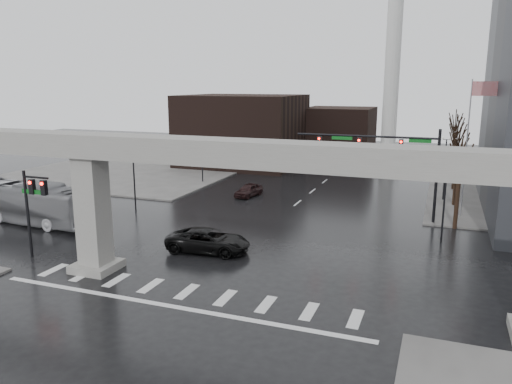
% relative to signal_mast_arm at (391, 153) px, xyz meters
% --- Properties ---
extents(ground, '(160.00, 160.00, 0.00)m').
position_rel_signal_mast_arm_xyz_m(ground, '(-8.99, -18.80, -5.83)').
color(ground, black).
rests_on(ground, ground).
extents(sidewalk_nw, '(28.00, 36.00, 0.15)m').
position_rel_signal_mast_arm_xyz_m(sidewalk_nw, '(-34.99, 17.20, -5.75)').
color(sidewalk_nw, slate).
rests_on(sidewalk_nw, ground).
extents(elevated_guideway, '(48.00, 2.60, 8.70)m').
position_rel_signal_mast_arm_xyz_m(elevated_guideway, '(-7.73, -18.80, 1.05)').
color(elevated_guideway, gray).
rests_on(elevated_guideway, ground).
extents(building_far_left, '(16.00, 14.00, 10.00)m').
position_rel_signal_mast_arm_xyz_m(building_far_left, '(-22.99, 23.20, -0.83)').
color(building_far_left, black).
rests_on(building_far_left, ground).
extents(building_far_mid, '(10.00, 10.00, 8.00)m').
position_rel_signal_mast_arm_xyz_m(building_far_mid, '(-10.99, 33.20, -1.83)').
color(building_far_mid, black).
rests_on(building_far_mid, ground).
extents(smokestack, '(3.60, 3.60, 30.00)m').
position_rel_signal_mast_arm_xyz_m(smokestack, '(-2.99, 27.20, 7.52)').
color(smokestack, silver).
rests_on(smokestack, ground).
extents(signal_mast_arm, '(12.12, 0.43, 8.00)m').
position_rel_signal_mast_arm_xyz_m(signal_mast_arm, '(0.00, 0.00, 0.00)').
color(signal_mast_arm, black).
rests_on(signal_mast_arm, ground).
extents(signal_left_pole, '(2.30, 0.30, 6.00)m').
position_rel_signal_mast_arm_xyz_m(signal_left_pole, '(-21.24, -18.30, -1.76)').
color(signal_left_pole, black).
rests_on(signal_left_pole, ground).
extents(flagpole_assembly, '(2.06, 0.12, 12.00)m').
position_rel_signal_mast_arm_xyz_m(flagpole_assembly, '(6.30, 3.20, 1.70)').
color(flagpole_assembly, silver).
rests_on(flagpole_assembly, ground).
extents(lamp_right_0, '(1.22, 0.32, 5.11)m').
position_rel_signal_mast_arm_xyz_m(lamp_right_0, '(4.51, -4.80, -2.36)').
color(lamp_right_0, black).
rests_on(lamp_right_0, ground).
extents(lamp_right_1, '(1.22, 0.32, 5.11)m').
position_rel_signal_mast_arm_xyz_m(lamp_right_1, '(4.51, 9.20, -2.36)').
color(lamp_right_1, black).
rests_on(lamp_right_1, ground).
extents(lamp_right_2, '(1.22, 0.32, 5.11)m').
position_rel_signal_mast_arm_xyz_m(lamp_right_2, '(4.51, 23.20, -2.36)').
color(lamp_right_2, black).
rests_on(lamp_right_2, ground).
extents(lamp_left_0, '(1.22, 0.32, 5.11)m').
position_rel_signal_mast_arm_xyz_m(lamp_left_0, '(-22.49, -4.80, -2.36)').
color(lamp_left_0, black).
rests_on(lamp_left_0, ground).
extents(lamp_left_1, '(1.22, 0.32, 5.11)m').
position_rel_signal_mast_arm_xyz_m(lamp_left_1, '(-22.49, 9.20, -2.36)').
color(lamp_left_1, black).
rests_on(lamp_left_1, ground).
extents(lamp_left_2, '(1.22, 0.32, 5.11)m').
position_rel_signal_mast_arm_xyz_m(lamp_left_2, '(-22.49, 23.20, -2.36)').
color(lamp_left_2, black).
rests_on(lamp_left_2, ground).
extents(tree_right_0, '(1.09, 1.58, 7.50)m').
position_rel_signal_mast_arm_xyz_m(tree_right_0, '(5.54, -0.78, -3.04)').
color(tree_right_0, black).
rests_on(tree_right_0, ground).
extents(tree_right_1, '(1.09, 1.61, 7.67)m').
position_rel_signal_mast_arm_xyz_m(tree_right_1, '(5.54, 7.22, -2.98)').
color(tree_right_1, black).
rests_on(tree_right_1, ground).
extents(tree_right_2, '(1.10, 1.63, 7.85)m').
position_rel_signal_mast_arm_xyz_m(tree_right_2, '(5.54, 15.22, -2.91)').
color(tree_right_2, black).
rests_on(tree_right_2, ground).
extents(tree_right_3, '(1.11, 1.66, 8.02)m').
position_rel_signal_mast_arm_xyz_m(tree_right_3, '(5.54, 23.22, -2.85)').
color(tree_right_3, black).
rests_on(tree_right_3, ground).
extents(tree_right_4, '(1.12, 1.69, 8.19)m').
position_rel_signal_mast_arm_xyz_m(tree_right_4, '(5.54, 31.22, -2.79)').
color(tree_right_4, black).
rests_on(tree_right_4, ground).
extents(pickup_truck, '(6.11, 3.25, 1.63)m').
position_rel_signal_mast_arm_xyz_m(pickup_truck, '(-10.86, -13.15, -5.01)').
color(pickup_truck, black).
rests_on(pickup_truck, ground).
extents(city_bus, '(12.76, 4.02, 3.50)m').
position_rel_signal_mast_arm_xyz_m(city_bus, '(-28.23, -11.68, -4.08)').
color(city_bus, '#98989C').
rests_on(city_bus, ground).
extents(far_car, '(2.23, 4.18, 1.35)m').
position_rel_signal_mast_arm_xyz_m(far_car, '(-14.62, 4.22, -5.15)').
color(far_car, black).
rests_on(far_car, ground).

